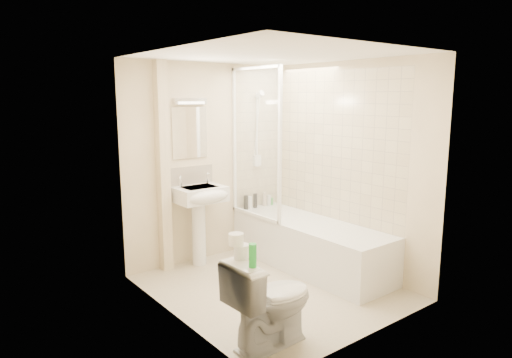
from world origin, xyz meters
TOP-DOWN VIEW (x-y plane):
  - floor at (0.00, 0.00)m, footprint 2.50×2.50m
  - wall_back at (0.00, 1.25)m, footprint 2.20×0.02m
  - wall_left at (-1.10, 0.00)m, footprint 0.02×2.50m
  - wall_right at (1.10, 0.00)m, footprint 0.02×2.50m
  - ceiling at (0.00, 0.00)m, footprint 2.20×2.50m
  - tile_back at (0.75, 1.24)m, footprint 0.70×0.01m
  - tile_right at (1.09, 0.20)m, footprint 0.01×2.10m
  - pipe_boxing at (-0.62, 1.19)m, footprint 0.12×0.12m
  - splashback at (-0.24, 1.24)m, footprint 0.60×0.02m
  - mirror at (-0.24, 1.24)m, footprint 0.46×0.01m
  - strip_light at (-0.24, 1.22)m, footprint 0.42×0.07m
  - bathtub at (0.75, 0.20)m, footprint 0.70×2.10m
  - shower_screen at (0.40, 0.80)m, footprint 0.04×0.92m
  - shower_fixture at (0.75, 1.19)m, footprint 0.10×0.16m
  - pedestal_sink at (-0.24, 1.01)m, footprint 0.57×0.51m
  - bottle_black_a at (0.53, 1.16)m, footprint 0.06×0.06m
  - bottle_white_a at (0.59, 1.16)m, footprint 0.06×0.06m
  - bottle_black_b at (0.68, 1.16)m, footprint 0.05×0.05m
  - bottle_blue at (0.68, 1.16)m, footprint 0.05×0.05m
  - bottle_cream at (0.84, 1.16)m, footprint 0.06×0.06m
  - bottle_white_b at (0.91, 1.16)m, footprint 0.06×0.06m
  - bottle_green at (0.95, 1.16)m, footprint 0.07×0.07m
  - toilet at (-0.72, -0.85)m, footprint 0.48×0.78m
  - toilet_roll_lower at (-0.94, -0.76)m, footprint 0.12×0.12m
  - toilet_roll_upper at (-0.98, -0.74)m, footprint 0.12×0.12m
  - green_bottle at (-0.99, -0.96)m, footprint 0.06×0.06m

SIDE VIEW (x-z plane):
  - floor at x=0.00m, z-range 0.00..0.00m
  - bathtub at x=0.75m, z-range 0.01..0.56m
  - toilet at x=-0.72m, z-range 0.00..0.76m
  - bottle_green at x=0.95m, z-range 0.55..0.64m
  - bottle_blue at x=0.68m, z-range 0.55..0.68m
  - bottle_white_b at x=0.91m, z-range 0.55..0.69m
  - bottle_white_a at x=0.59m, z-range 0.55..0.71m
  - bottle_black_a at x=0.53m, z-range 0.55..0.74m
  - bottle_black_b at x=0.68m, z-range 0.55..0.74m
  - bottle_cream at x=0.84m, z-range 0.55..0.74m
  - pedestal_sink at x=-0.24m, z-range 0.22..1.32m
  - toilet_roll_lower at x=-0.94m, z-range 0.76..0.87m
  - green_bottle at x=-0.99m, z-range 0.76..0.94m
  - toilet_roll_upper at x=-0.98m, z-range 0.87..0.97m
  - splashback at x=-0.24m, z-range 0.88..1.18m
  - wall_back at x=0.00m, z-range 0.00..2.40m
  - wall_left at x=-1.10m, z-range 0.00..2.40m
  - wall_right at x=1.10m, z-range 0.00..2.40m
  - pipe_boxing at x=-0.62m, z-range 0.00..2.40m
  - tile_back at x=0.75m, z-range 0.55..2.30m
  - tile_right at x=1.09m, z-range 0.55..2.30m
  - shower_screen at x=0.40m, z-range 0.55..2.35m
  - shower_fixture at x=0.75m, z-range 1.05..2.04m
  - mirror at x=-0.24m, z-range 1.28..1.88m
  - strip_light at x=-0.24m, z-range 1.92..1.98m
  - ceiling at x=0.00m, z-range 2.39..2.41m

